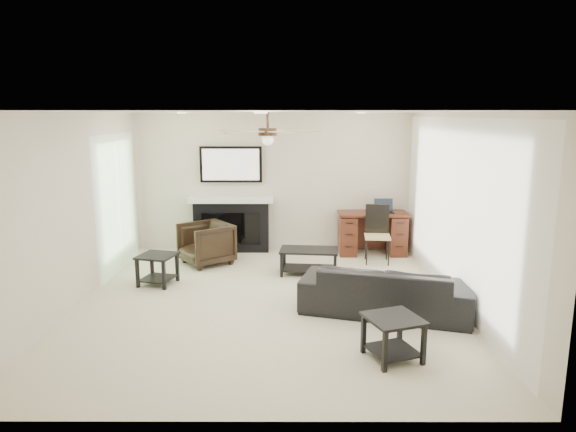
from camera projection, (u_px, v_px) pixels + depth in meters
The scene contains 10 objects.
room_shell at pixel (282, 176), 6.64m from camera, with size 5.50×5.54×2.52m.
sofa at pixel (385, 289), 6.45m from camera, with size 2.09×0.82×0.61m, color black.
armchair at pixel (206, 244), 8.56m from camera, with size 0.75×0.77×0.70m, color black.
coffee_table at pixel (309, 262), 8.04m from camera, with size 0.90×0.50×0.40m, color black.
end_table_near at pixel (393, 338), 5.24m from camera, with size 0.52×0.52×0.45m, color black.
end_table_left at pixel (158, 269), 7.55m from camera, with size 0.50×0.50×0.45m, color black.
fireplace_unit at pixel (231, 200), 9.24m from camera, with size 1.52×0.34×1.91m, color black.
desk at pixel (372, 233), 9.16m from camera, with size 1.22×0.56×0.76m, color #3D160F.
desk_chair at pixel (377, 235), 8.60m from camera, with size 0.42×0.44×0.97m, color black.
laptop at pixel (384, 206), 9.05m from camera, with size 0.33×0.24×0.23m, color black.
Camera 1 is at (0.27, -6.54, 2.48)m, focal length 32.00 mm.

